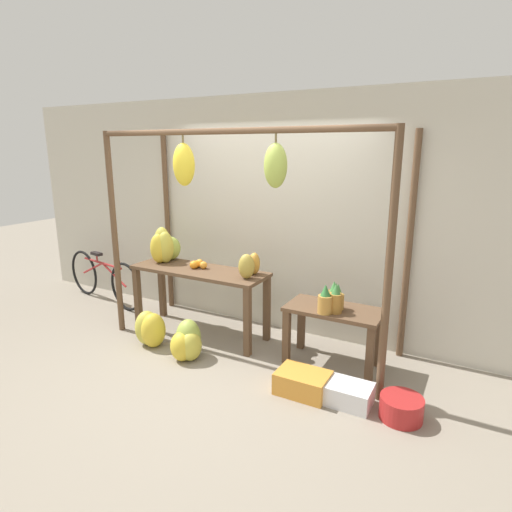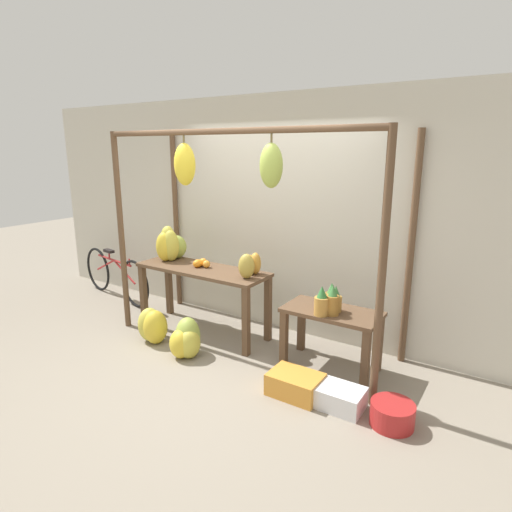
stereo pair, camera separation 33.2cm
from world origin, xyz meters
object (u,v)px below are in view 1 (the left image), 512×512
pineapple_cluster (332,299)px  fruit_crate_purple (347,394)px  papaya_pile (249,265)px  banana_pile_ground_right (187,342)px  banana_pile_on_table (164,247)px  blue_bucket (401,408)px  fruit_crate_white (303,383)px  orange_pile (198,264)px  banana_pile_ground_left (150,329)px  parked_bicycle (104,278)px

pineapple_cluster → fruit_crate_purple: 0.91m
papaya_pile → banana_pile_ground_right: bearing=-123.9°
banana_pile_on_table → blue_bucket: bearing=-12.2°
fruit_crate_white → papaya_pile: 1.41m
fruit_crate_purple → orange_pile: bearing=163.1°
banana_pile_ground_left → parked_bicycle: size_ratio=0.26×
banana_pile_ground_left → fruit_crate_white: 1.90m
papaya_pile → fruit_crate_purple: papaya_pile is taller
banana_pile_ground_right → fruit_crate_purple: (1.75, 0.00, -0.09)m
banana_pile_ground_right → parked_bicycle: 2.29m
parked_bicycle → papaya_pile: papaya_pile is taller
banana_pile_on_table → banana_pile_ground_left: size_ratio=1.07×
banana_pile_ground_left → fruit_crate_purple: (2.31, -0.04, -0.11)m
banana_pile_on_table → banana_pile_ground_right: banana_pile_on_table is taller
banana_pile_on_table → fruit_crate_purple: 2.81m
pineapple_cluster → banana_pile_ground_left: pineapple_cluster is taller
blue_bucket → parked_bicycle: parked_bicycle is taller
banana_pile_on_table → orange_pile: bearing=-3.9°
banana_pile_on_table → papaya_pile: (1.24, -0.04, -0.06)m
orange_pile → banana_pile_ground_right: (0.29, -0.62, -0.68)m
banana_pile_ground_left → banana_pile_ground_right: banana_pile_ground_right is taller
banana_pile_ground_right → blue_bucket: 2.21m
pineapple_cluster → papaya_pile: size_ratio=0.77×
fruit_crate_white → fruit_crate_purple: bearing=4.4°
orange_pile → banana_pile_ground_right: 0.96m
orange_pile → fruit_crate_white: size_ratio=0.44×
parked_bicycle → pineapple_cluster: bearing=-4.8°
banana_pile_ground_right → papaya_pile: (0.42, 0.62, 0.76)m
banana_pile_on_table → orange_pile: (0.54, -0.04, -0.14)m
banana_pile_on_table → fruit_crate_purple: banana_pile_on_table is taller
pineapple_cluster → fruit_crate_purple: bearing=-56.7°
parked_bicycle → papaya_pile: 2.62m
fruit_crate_white → blue_bucket: size_ratio=1.33×
fruit_crate_white → papaya_pile: papaya_pile is taller
blue_bucket → fruit_crate_purple: bearing=-179.8°
banana_pile_on_table → parked_bicycle: banana_pile_on_table is taller
banana_pile_ground_left → blue_bucket: bearing=-0.9°
banana_pile_on_table → orange_pile: banana_pile_on_table is taller
banana_pile_ground_right → fruit_crate_white: banana_pile_ground_right is taller
banana_pile_on_table → pineapple_cluster: 2.25m
fruit_crate_white → banana_pile_ground_left: bearing=177.7°
banana_pile_on_table → papaya_pile: banana_pile_on_table is taller
orange_pile → parked_bicycle: bearing=173.8°
fruit_crate_white → fruit_crate_purple: 0.41m
blue_bucket → parked_bicycle: bearing=169.3°
banana_pile_on_table → banana_pile_ground_right: size_ratio=1.04×
banana_pile_ground_right → blue_bucket: banana_pile_ground_right is taller
banana_pile_on_table → banana_pile_ground_left: (0.27, -0.61, -0.80)m
banana_pile_on_table → blue_bucket: 3.24m
pineapple_cluster → papaya_pile: (-0.99, 0.09, 0.20)m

